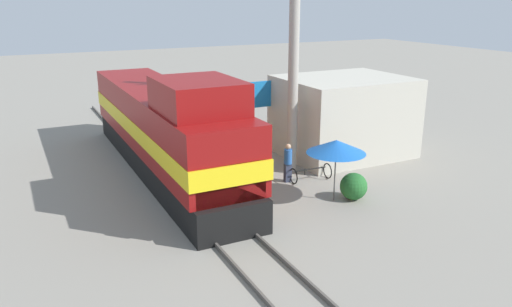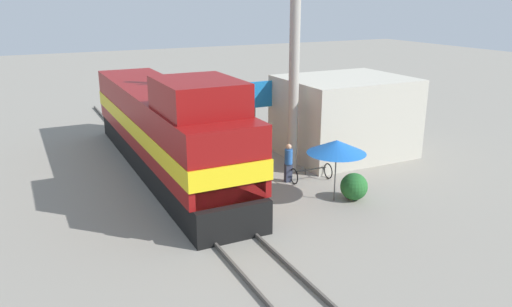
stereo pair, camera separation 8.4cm
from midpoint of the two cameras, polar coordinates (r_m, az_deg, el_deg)
name	(u,v)px [view 1 (the left image)]	position (r m, az deg, el deg)	size (l,w,h in m)	color
ground_plane	(200,205)	(19.14, -6.52, -5.92)	(120.00, 120.00, 0.00)	gray
rail_near	(182,207)	(18.91, -8.58, -6.07)	(0.08, 39.84, 0.15)	#4C4742
rail_far	(218,200)	(19.35, -4.53, -5.36)	(0.08, 39.84, 0.15)	#4C4742
locomotive	(166,130)	(22.15, -10.35, 2.69)	(2.92, 15.72, 4.82)	black
utility_pole	(294,56)	(21.58, 4.21, 11.06)	(1.80, 0.45, 10.26)	#9E998E
vendor_umbrella	(336,147)	(19.02, 9.03, 0.79)	(2.26, 2.26, 2.43)	#4C4C4C
billboard_sign	(253,100)	(24.71, -0.45, 6.18)	(2.22, 0.12, 3.61)	#595959
shrub_cluster	(354,186)	(19.76, 10.97, -3.71)	(1.07, 1.07, 1.07)	#236028
person_bystander	(288,161)	(21.16, 3.56, -0.91)	(0.34, 0.34, 1.68)	#2D3347
bicycle	(311,173)	(21.48, 6.16, -2.26)	(1.75, 0.77, 0.69)	black
building_block_distant	(343,116)	(25.19, 9.84, 4.24)	(5.98, 4.85, 3.84)	#B7B2A3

